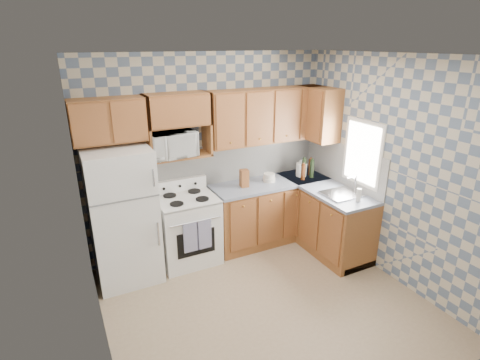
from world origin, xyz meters
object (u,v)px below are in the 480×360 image
at_px(electric_kettle, 301,170).
at_px(stove_body, 188,230).
at_px(refrigerator, 123,216).
at_px(microwave, 171,144).

bearing_deg(electric_kettle, stove_body, -179.37).
relative_size(refrigerator, stove_body, 1.87).
bearing_deg(microwave, refrigerator, -174.34).
relative_size(stove_body, microwave, 1.57).
height_order(refrigerator, stove_body, refrigerator).
distance_m(refrigerator, stove_body, 0.89).
height_order(microwave, electric_kettle, microwave).
xyz_separation_m(stove_body, electric_kettle, (1.82, 0.02, 0.57)).
bearing_deg(microwave, stove_body, -61.65).
distance_m(microwave, electric_kettle, 2.01).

